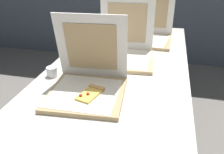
% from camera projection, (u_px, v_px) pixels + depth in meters
% --- Properties ---
extents(table, '(0.85, 2.16, 0.74)m').
position_uv_depth(table, '(115.00, 81.00, 1.44)').
color(table, beige).
rests_on(table, ground).
extents(pizza_box_front, '(0.40, 0.40, 0.38)m').
position_uv_depth(pizza_box_front, '(88.00, 83.00, 1.19)').
color(pizza_box_front, tan).
rests_on(pizza_box_front, table).
extents(pizza_box_middle, '(0.40, 0.41, 0.39)m').
position_uv_depth(pizza_box_middle, '(125.00, 51.00, 1.58)').
color(pizza_box_middle, tan).
rests_on(pizza_box_middle, table).
extents(pizza_box_back, '(0.38, 0.43, 0.39)m').
position_uv_depth(pizza_box_back, '(148.00, 33.00, 1.93)').
color(pizza_box_back, tan).
rests_on(pizza_box_back, table).
extents(cup_white_near_center, '(0.06, 0.06, 0.06)m').
position_uv_depth(cup_white_near_center, '(52.00, 72.00, 1.37)').
color(cup_white_near_center, white).
rests_on(cup_white_near_center, table).
extents(cup_white_far, '(0.06, 0.06, 0.06)m').
position_uv_depth(cup_white_far, '(97.00, 45.00, 1.78)').
color(cup_white_far, white).
rests_on(cup_white_far, table).
extents(cup_white_mid, '(0.06, 0.06, 0.06)m').
position_uv_depth(cup_white_mid, '(77.00, 65.00, 1.45)').
color(cup_white_mid, white).
rests_on(cup_white_mid, table).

